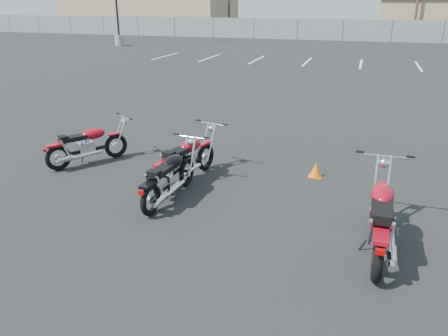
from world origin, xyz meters
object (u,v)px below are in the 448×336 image
(motorcycle_front_red, at_px, (87,145))
(motorcycle_second_black, at_px, (169,177))
(motorcycle_third_red, at_px, (186,159))
(motorcycle_rear_red, at_px, (381,218))

(motorcycle_front_red, height_order, motorcycle_second_black, motorcycle_second_black)
(motorcycle_front_red, distance_m, motorcycle_third_red, 2.42)
(motorcycle_third_red, distance_m, motorcycle_rear_red, 3.89)
(motorcycle_front_red, relative_size, motorcycle_rear_red, 0.78)
(motorcycle_third_red, bearing_deg, motorcycle_second_black, -86.60)
(motorcycle_third_red, bearing_deg, motorcycle_front_red, 174.24)
(motorcycle_second_black, xyz_separation_m, motorcycle_third_red, (-0.05, 0.89, 0.02))
(motorcycle_front_red, distance_m, motorcycle_rear_red, 6.25)
(motorcycle_front_red, bearing_deg, motorcycle_rear_red, -16.51)
(motorcycle_front_red, height_order, motorcycle_rear_red, motorcycle_rear_red)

